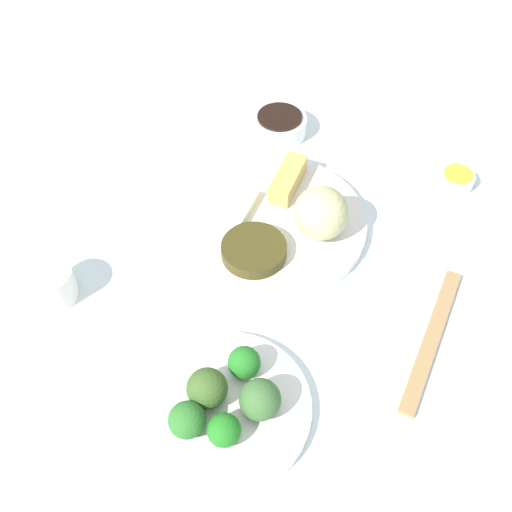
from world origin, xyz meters
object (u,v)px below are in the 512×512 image
soy_sauce_bowl (279,126)px  sauce_ramekin_hot_mustard (456,180)px  main_plate (271,222)px  broccoli_plate (225,408)px  teacup (52,284)px  chopsticks_pair (431,339)px

soy_sauce_bowl → sauce_ramekin_hot_mustard: soy_sauce_bowl is taller
main_plate → broccoli_plate: size_ratio=1.36×
teacup → broccoli_plate: bearing=-174.7°
sauce_ramekin_hot_mustard → teacup: bearing=61.4°
teacup → sauce_ramekin_hot_mustard: bearing=-118.6°
main_plate → chopsticks_pair: 0.28m
main_plate → teacup: (0.14, 0.29, 0.02)m
main_plate → soy_sauce_bowl: (0.13, -0.17, 0.01)m
broccoli_plate → chopsticks_pair: bearing=-118.3°
main_plate → soy_sauce_bowl: soy_sauce_bowl is taller
broccoli_plate → teacup: bearing=5.3°
main_plate → broccoli_plate: 0.30m
broccoli_plate → teacup: size_ratio=3.34×
soy_sauce_bowl → teacup: size_ratio=1.49×
broccoli_plate → soy_sauce_bowl: soy_sauce_bowl is taller
soy_sauce_bowl → sauce_ramekin_hot_mustard: size_ratio=1.71×
broccoli_plate → soy_sauce_bowl: bearing=-57.2°
main_plate → chopsticks_pair: bearing=176.7°
main_plate → broccoli_plate: main_plate is taller
teacup → main_plate: bearing=-115.3°
broccoli_plate → sauce_ramekin_hot_mustard: sauce_ramekin_hot_mustard is taller
soy_sauce_bowl → teacup: teacup is taller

